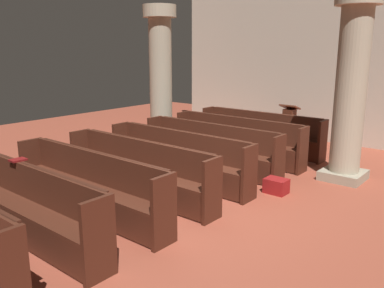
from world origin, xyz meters
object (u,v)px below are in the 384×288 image
at_px(pew_row_0, 260,131).
at_px(pew_row_6, 25,202).
at_px(lectern, 289,127).
at_px(pew_row_5, 89,183).
at_px(pillar_aisle_side, 351,85).
at_px(kneeler_box_red, 276,186).
at_px(pew_row_2, 210,146).
at_px(pew_row_4, 138,168).
at_px(hymn_book, 18,160).
at_px(pillar_far_side, 161,75).
at_px(pew_row_3, 178,156).
at_px(pew_row_1, 237,138).

bearing_deg(pew_row_0, pew_row_6, -90.00).
bearing_deg(lectern, pew_row_5, -91.62).
distance_m(pillar_aisle_side, kneeler_box_red, 2.41).
distance_m(lectern, kneeler_box_red, 4.00).
distance_m(pew_row_6, pillar_aisle_side, 5.97).
height_order(pew_row_2, pew_row_6, same).
height_order(pew_row_2, pew_row_4, same).
relative_size(pew_row_0, lectern, 3.04).
xyz_separation_m(pew_row_4, kneeler_box_red, (1.77, 1.68, -0.39)).
relative_size(lectern, hymn_book, 5.04).
height_order(pew_row_5, lectern, lectern).
distance_m(pew_row_0, pew_row_2, 2.06).
distance_m(pew_row_4, pillar_far_side, 4.09).
bearing_deg(pew_row_5, pew_row_0, 90.00).
bearing_deg(hymn_book, pew_row_5, 61.85).
height_order(pew_row_0, pew_row_3, same).
bearing_deg(hymn_book, pew_row_0, 85.69).
relative_size(pew_row_3, kneeler_box_red, 8.31).
bearing_deg(pillar_aisle_side, pillar_far_side, -177.91).
relative_size(pillar_far_side, kneeler_box_red, 9.06).
distance_m(pew_row_2, pew_row_3, 1.03).
height_order(pew_row_6, kneeler_box_red, pew_row_6).
height_order(pew_row_3, pew_row_6, same).
relative_size(pew_row_1, lectern, 3.04).
relative_size(pew_row_4, hymn_book, 15.29).
relative_size(pew_row_0, pew_row_2, 1.00).
xyz_separation_m(pew_row_3, pew_row_5, (0.00, -2.06, 0.00)).
bearing_deg(pew_row_2, pew_row_0, 90.00).
relative_size(pew_row_5, pew_row_6, 1.00).
xyz_separation_m(pew_row_4, pillar_far_side, (-2.37, 3.05, 1.35)).
relative_size(pew_row_5, pillar_aisle_side, 0.92).
relative_size(pew_row_2, pew_row_3, 1.00).
height_order(pew_row_4, pillar_far_side, pillar_far_side).
bearing_deg(pew_row_1, pillar_far_side, -178.83).
height_order(pew_row_5, pillar_far_side, pillar_far_side).
bearing_deg(pew_row_3, kneeler_box_red, 20.05).
bearing_deg(pew_row_2, pillar_far_side, 157.48).
xyz_separation_m(pew_row_0, pew_row_4, (0.00, -4.13, 0.00)).
distance_m(pew_row_2, pillar_far_side, 2.90).
distance_m(pew_row_0, pew_row_5, 5.16).
xyz_separation_m(pew_row_0, pew_row_1, (0.00, -1.03, 0.00)).
bearing_deg(kneeler_box_red, pew_row_1, 141.35).
distance_m(pew_row_5, hymn_book, 1.07).
relative_size(pew_row_0, pew_row_4, 1.00).
bearing_deg(pew_row_3, lectern, 87.60).
bearing_deg(pew_row_6, hymn_book, 157.78).
bearing_deg(pew_row_3, pillar_aisle_side, 42.12).
height_order(pew_row_0, pillar_far_side, pillar_far_side).
bearing_deg(pew_row_6, pillar_far_side, 114.90).
distance_m(pew_row_3, pew_row_5, 2.06).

